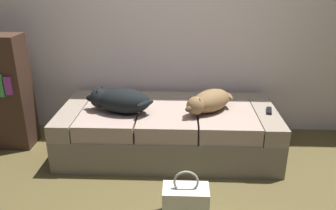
{
  "coord_description": "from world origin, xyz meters",
  "views": [
    {
      "loc": [
        0.12,
        -1.88,
        1.63
      ],
      "look_at": [
        0.0,
        0.98,
        0.5
      ],
      "focal_mm": 36.23,
      "sensor_mm": 36.0,
      "label": 1
    }
  ],
  "objects_px": {
    "couch": "(168,130)",
    "dog_tan": "(208,101)",
    "tv_remote": "(269,111)",
    "handbag": "(186,202)",
    "dog_dark": "(120,100)"
  },
  "relations": [
    {
      "from": "couch",
      "to": "dog_tan",
      "type": "xyz_separation_m",
      "value": [
        0.36,
        -0.07,
        0.32
      ]
    },
    {
      "from": "dog_tan",
      "to": "handbag",
      "type": "distance_m",
      "value": 1.0
    },
    {
      "from": "couch",
      "to": "tv_remote",
      "type": "height_order",
      "value": "tv_remote"
    },
    {
      "from": "handbag",
      "to": "tv_remote",
      "type": "bearing_deg",
      "value": 49.97
    },
    {
      "from": "dog_dark",
      "to": "handbag",
      "type": "height_order",
      "value": "dog_dark"
    },
    {
      "from": "dog_tan",
      "to": "handbag",
      "type": "relative_size",
      "value": 1.28
    },
    {
      "from": "tv_remote",
      "to": "dog_dark",
      "type": "bearing_deg",
      "value": -165.58
    },
    {
      "from": "tv_remote",
      "to": "dog_tan",
      "type": "bearing_deg",
      "value": -166.21
    },
    {
      "from": "dog_tan",
      "to": "couch",
      "type": "bearing_deg",
      "value": 169.04
    },
    {
      "from": "dog_tan",
      "to": "tv_remote",
      "type": "bearing_deg",
      "value": 1.63
    },
    {
      "from": "dog_tan",
      "to": "tv_remote",
      "type": "distance_m",
      "value": 0.56
    },
    {
      "from": "couch",
      "to": "tv_remote",
      "type": "distance_m",
      "value": 0.94
    },
    {
      "from": "couch",
      "to": "tv_remote",
      "type": "relative_size",
      "value": 13.24
    },
    {
      "from": "couch",
      "to": "dog_tan",
      "type": "bearing_deg",
      "value": -10.96
    },
    {
      "from": "handbag",
      "to": "couch",
      "type": "bearing_deg",
      "value": 99.56
    }
  ]
}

